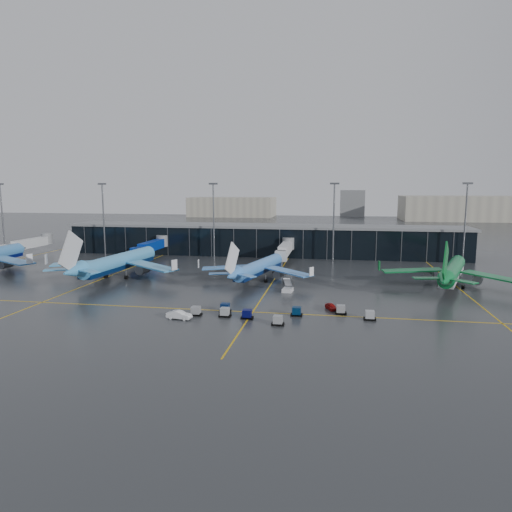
% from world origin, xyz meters
% --- Properties ---
extents(ground, '(600.00, 600.00, 0.00)m').
position_xyz_m(ground, '(0.00, 0.00, 0.00)').
color(ground, '#282B2D').
rests_on(ground, ground).
extents(terminal_pier, '(142.00, 17.00, 10.70)m').
position_xyz_m(terminal_pier, '(0.00, 62.00, 5.42)').
color(terminal_pier, black).
rests_on(terminal_pier, ground).
extents(jet_bridges, '(94.00, 27.50, 7.20)m').
position_xyz_m(jet_bridges, '(-35.00, 42.99, 4.55)').
color(jet_bridges, '#595B60').
rests_on(jet_bridges, ground).
extents(flood_masts, '(203.00, 0.50, 25.50)m').
position_xyz_m(flood_masts, '(5.00, 50.00, 13.81)').
color(flood_masts, '#595B60').
rests_on(flood_masts, ground).
extents(distant_hangars, '(260.00, 71.00, 22.00)m').
position_xyz_m(distant_hangars, '(49.94, 270.08, 8.79)').
color(distant_hangars, '#B2AD99').
rests_on(distant_hangars, ground).
extents(taxi_lines, '(220.00, 120.00, 0.02)m').
position_xyz_m(taxi_lines, '(10.00, 10.61, 0.01)').
color(taxi_lines, gold).
rests_on(taxi_lines, ground).
extents(airliner_arkefly, '(42.42, 47.31, 13.56)m').
position_xyz_m(airliner_arkefly, '(-31.31, 13.38, 6.78)').
color(airliner_arkefly, '#4198D5').
rests_on(airliner_arkefly, ground).
extents(airliner_klm_near, '(39.03, 42.40, 11.17)m').
position_xyz_m(airliner_klm_near, '(6.24, 15.63, 5.59)').
color(airliner_klm_near, '#4285DA').
rests_on(airliner_klm_near, ground).
extents(airliner_aer_lingus, '(45.50, 48.54, 12.15)m').
position_xyz_m(airliner_aer_lingus, '(53.88, 16.47, 6.08)').
color(airliner_aer_lingus, '#0D6F33').
rests_on(airliner_aer_lingus, ground).
extents(baggage_carts, '(34.31, 10.62, 1.70)m').
position_xyz_m(baggage_carts, '(14.12, -17.80, 0.76)').
color(baggage_carts, black).
rests_on(baggage_carts, ground).
extents(mobile_airstair, '(2.52, 3.41, 3.45)m').
position_xyz_m(mobile_airstair, '(14.91, 3.58, 0.77)').
color(mobile_airstair, silver).
rests_on(mobile_airstair, ground).
extents(service_van_red, '(2.88, 3.96, 1.25)m').
position_xyz_m(service_van_red, '(24.99, -10.69, 0.63)').
color(service_van_red, '#930B0B').
rests_on(service_van_red, ground).
extents(service_van_white, '(4.87, 2.23, 1.55)m').
position_xyz_m(service_van_white, '(-2.46, -21.90, 0.77)').
color(service_van_white, silver).
rests_on(service_van_white, ground).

